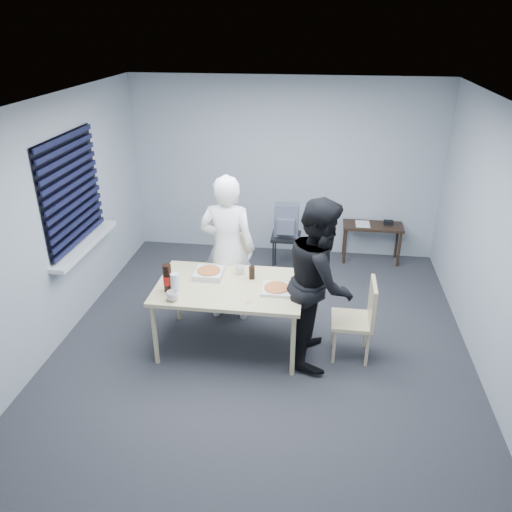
# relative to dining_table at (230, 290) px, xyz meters

# --- Properties ---
(room) EXTENTS (5.00, 5.00, 5.00)m
(room) POSITION_rel_dining_table_xyz_m (-1.85, 0.50, 0.75)
(room) COLOR #2B2A30
(room) RESTS_ON ground
(dining_table) EXTENTS (1.54, 0.98, 0.75)m
(dining_table) POSITION_rel_dining_table_xyz_m (0.00, 0.00, 0.00)
(dining_table) COLOR beige
(dining_table) RESTS_ON ground
(chair_far) EXTENTS (0.42, 0.42, 0.89)m
(chair_far) POSITION_rel_dining_table_xyz_m (-0.18, 0.97, -0.18)
(chair_far) COLOR beige
(chair_far) RESTS_ON ground
(chair_right) EXTENTS (0.42, 0.42, 0.89)m
(chair_right) POSITION_rel_dining_table_xyz_m (1.38, -0.02, -0.18)
(chair_right) COLOR beige
(chair_right) RESTS_ON ground
(person_white) EXTENTS (0.65, 0.42, 1.77)m
(person_white) POSITION_rel_dining_table_xyz_m (-0.13, 0.60, 0.19)
(person_white) COLOR white
(person_white) RESTS_ON ground
(person_black) EXTENTS (0.47, 0.86, 1.77)m
(person_black) POSITION_rel_dining_table_xyz_m (0.94, -0.04, 0.19)
(person_black) COLOR black
(person_black) RESTS_ON ground
(side_table) EXTENTS (0.86, 0.38, 0.57)m
(side_table) POSITION_rel_dining_table_xyz_m (1.68, 2.38, -0.20)
(side_table) COLOR #312316
(side_table) RESTS_ON ground
(stool) EXTENTS (0.40, 0.40, 0.56)m
(stool) POSITION_rel_dining_table_xyz_m (0.45, 1.86, -0.25)
(stool) COLOR black
(stool) RESTS_ON ground
(backpack) EXTENTS (0.33, 0.24, 0.46)m
(backpack) POSITION_rel_dining_table_xyz_m (0.45, 1.85, 0.09)
(backpack) COLOR slate
(backpack) RESTS_ON stool
(pizza_box_a) EXTENTS (0.30, 0.30, 0.07)m
(pizza_box_a) POSITION_rel_dining_table_xyz_m (-0.26, 0.17, 0.09)
(pizza_box_a) COLOR silver
(pizza_box_a) RESTS_ON dining_table
(pizza_box_b) EXTENTS (0.30, 0.30, 0.04)m
(pizza_box_b) POSITION_rel_dining_table_xyz_m (0.50, -0.05, 0.08)
(pizza_box_b) COLOR silver
(pizza_box_b) RESTS_ON dining_table
(mug_a) EXTENTS (0.17, 0.17, 0.10)m
(mug_a) POSITION_rel_dining_table_xyz_m (-0.50, -0.38, 0.11)
(mug_a) COLOR silver
(mug_a) RESTS_ON dining_table
(mug_b) EXTENTS (0.10, 0.10, 0.09)m
(mug_b) POSITION_rel_dining_table_xyz_m (0.07, 0.27, 0.11)
(mug_b) COLOR silver
(mug_b) RESTS_ON dining_table
(cola_glass) EXTENTS (0.08, 0.08, 0.14)m
(cola_glass) POSITION_rel_dining_table_xyz_m (0.21, 0.18, 0.13)
(cola_glass) COLOR black
(cola_glass) RESTS_ON dining_table
(soda_bottle) EXTENTS (0.09, 0.09, 0.30)m
(soda_bottle) POSITION_rel_dining_table_xyz_m (-0.60, -0.20, 0.20)
(soda_bottle) COLOR black
(soda_bottle) RESTS_ON dining_table
(plastic_cups) EXTENTS (0.11, 0.11, 0.21)m
(plastic_cups) POSITION_rel_dining_table_xyz_m (-0.52, -0.22, 0.16)
(plastic_cups) COLOR silver
(plastic_cups) RESTS_ON dining_table
(rubber_band) EXTENTS (0.06, 0.06, 0.00)m
(rubber_band) POSITION_rel_dining_table_xyz_m (0.26, -0.33, 0.06)
(rubber_band) COLOR red
(rubber_band) RESTS_ON dining_table
(papers) EXTENTS (0.27, 0.32, 0.00)m
(papers) POSITION_rel_dining_table_xyz_m (1.53, 2.38, -0.12)
(papers) COLOR white
(papers) RESTS_ON side_table
(black_box) EXTENTS (0.14, 0.11, 0.06)m
(black_box) POSITION_rel_dining_table_xyz_m (1.90, 2.43, -0.09)
(black_box) COLOR black
(black_box) RESTS_ON side_table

